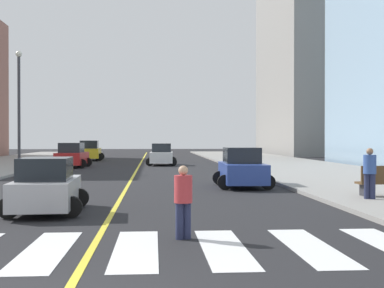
{
  "coord_description": "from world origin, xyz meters",
  "views": [
    {
      "loc": [
        1.28,
        -6.68,
        2.25
      ],
      "look_at": [
        4.07,
        32.11,
        1.87
      ],
      "focal_mm": 48.98,
      "sensor_mm": 36.0,
      "label": 1
    }
  ],
  "objects_px": {
    "pedestrian_waiting_east": "(370,171)",
    "car_white_third": "(162,155)",
    "car_red_fourth": "(72,156)",
    "car_blue_fifth": "(242,169)",
    "street_lamp": "(19,100)",
    "park_bench": "(382,181)",
    "pedestrian_crossing": "(183,199)",
    "car_yellow_nearest": "(90,151)",
    "car_silver_second": "(46,187)"
  },
  "relations": [
    {
      "from": "car_blue_fifth",
      "to": "park_bench",
      "type": "bearing_deg",
      "value": 129.21
    },
    {
      "from": "pedestrian_crossing",
      "to": "car_white_third",
      "type": "bearing_deg",
      "value": 74.41
    },
    {
      "from": "street_lamp",
      "to": "car_blue_fifth",
      "type": "bearing_deg",
      "value": -44.33
    },
    {
      "from": "car_silver_second",
      "to": "pedestrian_waiting_east",
      "type": "height_order",
      "value": "pedestrian_waiting_east"
    },
    {
      "from": "car_blue_fifth",
      "to": "street_lamp",
      "type": "relative_size",
      "value": 0.51
    },
    {
      "from": "pedestrian_waiting_east",
      "to": "car_blue_fifth",
      "type": "bearing_deg",
      "value": -34.87
    },
    {
      "from": "car_yellow_nearest",
      "to": "pedestrian_crossing",
      "type": "xyz_separation_m",
      "value": [
        7.38,
        -43.26,
        -0.06
      ]
    },
    {
      "from": "car_red_fourth",
      "to": "pedestrian_crossing",
      "type": "height_order",
      "value": "car_red_fourth"
    },
    {
      "from": "car_silver_second",
      "to": "car_red_fourth",
      "type": "xyz_separation_m",
      "value": [
        -3.2,
        25.56,
        0.12
      ]
    },
    {
      "from": "pedestrian_crossing",
      "to": "car_blue_fifth",
      "type": "bearing_deg",
      "value": 58.92
    },
    {
      "from": "car_blue_fifth",
      "to": "street_lamp",
      "type": "height_order",
      "value": "street_lamp"
    },
    {
      "from": "pedestrian_crossing",
      "to": "street_lamp",
      "type": "xyz_separation_m",
      "value": [
        -10.13,
        25.76,
        4.06
      ]
    },
    {
      "from": "car_silver_second",
      "to": "car_blue_fifth",
      "type": "relative_size",
      "value": 0.92
    },
    {
      "from": "pedestrian_crossing",
      "to": "street_lamp",
      "type": "height_order",
      "value": "street_lamp"
    },
    {
      "from": "car_yellow_nearest",
      "to": "street_lamp",
      "type": "distance_m",
      "value": 18.17
    },
    {
      "from": "car_yellow_nearest",
      "to": "park_bench",
      "type": "bearing_deg",
      "value": -69.71
    },
    {
      "from": "car_silver_second",
      "to": "pedestrian_waiting_east",
      "type": "relative_size",
      "value": 2.16
    },
    {
      "from": "car_yellow_nearest",
      "to": "car_silver_second",
      "type": "relative_size",
      "value": 1.23
    },
    {
      "from": "park_bench",
      "to": "pedestrian_crossing",
      "type": "height_order",
      "value": "pedestrian_crossing"
    },
    {
      "from": "car_yellow_nearest",
      "to": "car_blue_fifth",
      "type": "distance_m",
      "value": 32.62
    },
    {
      "from": "car_yellow_nearest",
      "to": "car_blue_fifth",
      "type": "relative_size",
      "value": 1.13
    },
    {
      "from": "car_yellow_nearest",
      "to": "car_white_third",
      "type": "distance_m",
      "value": 12.63
    },
    {
      "from": "car_white_third",
      "to": "pedestrian_crossing",
      "type": "bearing_deg",
      "value": 92.05
    },
    {
      "from": "street_lamp",
      "to": "pedestrian_waiting_east",
      "type": "bearing_deg",
      "value": -49.21
    },
    {
      "from": "park_bench",
      "to": "pedestrian_waiting_east",
      "type": "distance_m",
      "value": 1.31
    },
    {
      "from": "car_white_third",
      "to": "pedestrian_waiting_east",
      "type": "relative_size",
      "value": 2.37
    },
    {
      "from": "car_red_fourth",
      "to": "pedestrian_waiting_east",
      "type": "relative_size",
      "value": 2.48
    },
    {
      "from": "car_silver_second",
      "to": "pedestrian_waiting_east",
      "type": "bearing_deg",
      "value": 5.85
    },
    {
      "from": "car_silver_second",
      "to": "park_bench",
      "type": "bearing_deg",
      "value": 9.57
    },
    {
      "from": "car_blue_fifth",
      "to": "street_lamp",
      "type": "xyz_separation_m",
      "value": [
        -13.58,
        13.26,
        4.11
      ]
    },
    {
      "from": "car_yellow_nearest",
      "to": "pedestrian_waiting_east",
      "type": "distance_m",
      "value": 39.83
    },
    {
      "from": "car_white_third",
      "to": "car_red_fourth",
      "type": "xyz_separation_m",
      "value": [
        -7.09,
        -2.95,
        0.04
      ]
    },
    {
      "from": "car_red_fourth",
      "to": "street_lamp",
      "type": "height_order",
      "value": "street_lamp"
    },
    {
      "from": "car_silver_second",
      "to": "car_white_third",
      "type": "distance_m",
      "value": 28.78
    },
    {
      "from": "car_red_fourth",
      "to": "street_lamp",
      "type": "relative_size",
      "value": 0.53
    },
    {
      "from": "car_white_third",
      "to": "pedestrian_waiting_east",
      "type": "distance_m",
      "value": 27.79
    },
    {
      "from": "car_silver_second",
      "to": "street_lamp",
      "type": "height_order",
      "value": "street_lamp"
    },
    {
      "from": "car_white_third",
      "to": "car_red_fourth",
      "type": "distance_m",
      "value": 7.68
    },
    {
      "from": "car_blue_fifth",
      "to": "pedestrian_crossing",
      "type": "bearing_deg",
      "value": 76.16
    },
    {
      "from": "park_bench",
      "to": "street_lamp",
      "type": "xyz_separation_m",
      "value": [
        -17.83,
        18.79,
        4.29
      ]
    },
    {
      "from": "car_red_fourth",
      "to": "pedestrian_waiting_east",
      "type": "height_order",
      "value": "car_red_fourth"
    },
    {
      "from": "car_yellow_nearest",
      "to": "car_silver_second",
      "type": "bearing_deg",
      "value": -87.2
    },
    {
      "from": "car_yellow_nearest",
      "to": "car_silver_second",
      "type": "distance_m",
      "value": 38.95
    },
    {
      "from": "car_white_third",
      "to": "pedestrian_crossing",
      "type": "height_order",
      "value": "car_white_third"
    },
    {
      "from": "car_yellow_nearest",
      "to": "car_red_fourth",
      "type": "bearing_deg",
      "value": -91.22
    },
    {
      "from": "car_blue_fifth",
      "to": "pedestrian_crossing",
      "type": "height_order",
      "value": "car_blue_fifth"
    },
    {
      "from": "car_white_third",
      "to": "street_lamp",
      "type": "height_order",
      "value": "street_lamp"
    },
    {
      "from": "car_white_third",
      "to": "pedestrian_crossing",
      "type": "xyz_separation_m",
      "value": [
        0.04,
        -32.98,
        0.04
      ]
    },
    {
      "from": "pedestrian_waiting_east",
      "to": "car_white_third",
      "type": "bearing_deg",
      "value": -48.47
    },
    {
      "from": "car_white_third",
      "to": "park_bench",
      "type": "relative_size",
      "value": 2.29
    }
  ]
}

